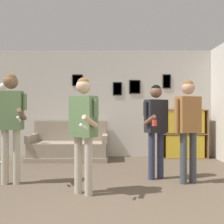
% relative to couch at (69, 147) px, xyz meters
% --- Properties ---
extents(wall_back, '(7.85, 0.08, 2.70)m').
position_rel_couch_xyz_m(wall_back, '(0.82, 0.41, 1.06)').
color(wall_back, beige).
rests_on(wall_back, ground_plane).
extents(couch, '(1.85, 0.80, 0.91)m').
position_rel_couch_xyz_m(couch, '(0.00, 0.00, 0.00)').
color(couch, gray).
rests_on(couch, ground_plane).
extents(bookshelf, '(1.13, 0.30, 1.19)m').
position_rel_couch_xyz_m(bookshelf, '(2.80, 0.19, 0.30)').
color(bookshelf, olive).
rests_on(bookshelf, ground_plane).
extents(person_player_foreground_left, '(0.51, 0.46, 1.74)m').
position_rel_couch_xyz_m(person_player_foreground_left, '(-0.57, -2.02, 0.78)').
color(person_player_foreground_left, '#B7AD99').
rests_on(person_player_foreground_left, ground_plane).
extents(person_player_foreground_center, '(0.44, 0.59, 1.61)m').
position_rel_couch_xyz_m(person_player_foreground_center, '(0.63, -2.50, 0.69)').
color(person_player_foreground_center, '#B7AD99').
rests_on(person_player_foreground_center, ground_plane).
extents(person_watcher_holding_cup, '(0.46, 0.53, 1.60)m').
position_rel_couch_xyz_m(person_watcher_holding_cup, '(1.78, -1.71, 0.68)').
color(person_watcher_holding_cup, '#2D334C').
rests_on(person_watcher_holding_cup, ground_plane).
extents(person_spectator_near_bookshelf, '(0.48, 0.31, 1.65)m').
position_rel_couch_xyz_m(person_spectator_near_bookshelf, '(2.25, -1.97, 0.71)').
color(person_spectator_near_bookshelf, '#3D4247').
rests_on(person_spectator_near_bookshelf, ground_plane).
extents(drinking_cup, '(0.09, 0.09, 0.10)m').
position_rel_couch_xyz_m(drinking_cup, '(2.82, 0.19, 0.94)').
color(drinking_cup, red).
rests_on(drinking_cup, bookshelf).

